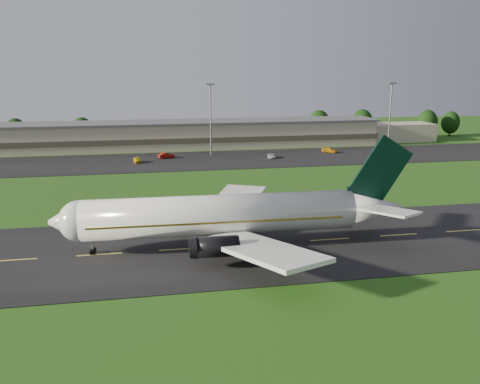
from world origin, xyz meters
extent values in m
plane|color=#1F4C13|center=(0.00, 0.00, 0.00)|extent=(360.00, 360.00, 0.00)
cube|color=black|center=(0.00, 0.00, 0.05)|extent=(220.00, 30.00, 0.10)
cube|color=black|center=(0.00, 72.00, 0.05)|extent=(260.00, 30.00, 0.10)
cylinder|color=white|center=(-5.36, 0.00, 4.80)|extent=(38.15, 6.76, 5.60)
sphere|color=white|center=(-24.35, 0.58, 4.80)|extent=(5.60, 5.60, 5.60)
cone|color=white|center=(-26.35, 0.64, 4.80)|extent=(4.16, 5.50, 5.38)
cone|color=white|center=(17.13, -0.69, 4.80)|extent=(9.16, 5.76, 5.49)
cube|color=brown|center=(-5.86, 0.02, 4.45)|extent=(35.16, 6.71, 0.28)
cube|color=black|center=(-24.95, 0.60, 5.35)|extent=(2.09, 3.06, 0.65)
cube|color=white|center=(-2.19, -11.10, 3.30)|extent=(13.66, 20.21, 2.20)
cube|color=white|center=(-1.52, 10.89, 3.30)|extent=(14.55, 20.13, 2.20)
cube|color=white|center=(16.98, -5.68, 5.70)|extent=(7.35, 9.39, 0.91)
cube|color=white|center=(17.29, 4.31, 5.70)|extent=(7.69, 9.37, 0.91)
cube|color=black|center=(15.63, -0.64, 6.60)|extent=(5.01, 0.70, 3.00)
cube|color=black|center=(18.13, -0.72, 10.30)|extent=(9.44, 0.74, 10.55)
cylinder|color=black|center=(-7.10, -7.95, 2.90)|extent=(5.68, 2.87, 2.70)
cylinder|color=black|center=(-6.61, 8.04, 2.90)|extent=(5.68, 2.87, 2.70)
cube|color=#C1B393|center=(0.00, 96.00, 4.00)|extent=(120.00, 15.00, 8.00)
cube|color=#4C4438|center=(0.00, 96.00, 3.20)|extent=(121.00, 15.40, 1.60)
cube|color=#595B60|center=(0.00, 96.00, 8.15)|extent=(122.00, 16.00, 0.50)
cube|color=#C1B393|center=(70.00, 98.00, 3.00)|extent=(28.00, 11.00, 6.00)
cylinder|color=gray|center=(5.00, 80.00, 10.00)|extent=(0.44, 0.44, 20.00)
cube|color=gray|center=(5.00, 80.00, 20.10)|extent=(2.40, 1.20, 0.50)
cylinder|color=gray|center=(60.00, 80.00, 10.00)|extent=(0.44, 0.44, 20.00)
cube|color=gray|center=(60.00, 80.00, 20.10)|extent=(2.40, 1.20, 0.50)
cylinder|color=black|center=(-52.83, 106.27, 1.47)|extent=(0.56, 0.56, 2.93)
ellipsoid|color=black|center=(-52.83, 106.27, 5.05)|extent=(6.84, 6.84, 8.55)
cylinder|color=black|center=(-32.80, 106.96, 1.45)|extent=(0.56, 0.56, 2.89)
ellipsoid|color=black|center=(-32.80, 106.96, 4.98)|extent=(6.75, 6.75, 8.43)
cylinder|color=black|center=(46.88, 106.31, 1.62)|extent=(0.56, 0.56, 3.23)
ellipsoid|color=black|center=(46.88, 106.31, 5.57)|extent=(7.55, 7.55, 9.43)
cylinder|color=black|center=(63.30, 107.21, 1.61)|extent=(0.56, 0.56, 3.22)
ellipsoid|color=black|center=(63.30, 107.21, 5.55)|extent=(7.52, 7.52, 9.40)
cylinder|color=black|center=(87.21, 104.74, 1.56)|extent=(0.56, 0.56, 3.11)
ellipsoid|color=black|center=(87.21, 104.74, 5.36)|extent=(7.26, 7.26, 9.07)
cylinder|color=black|center=(97.95, 107.01, 1.42)|extent=(0.56, 0.56, 2.83)
ellipsoid|color=black|center=(97.95, 107.01, 4.88)|extent=(6.61, 6.61, 8.26)
imported|color=gold|center=(-16.07, 71.41, 0.84)|extent=(2.28, 4.50, 1.47)
imported|color=maroon|center=(-8.04, 76.96, 0.86)|extent=(4.87, 3.12, 1.52)
imported|color=silver|center=(20.68, 71.38, 0.69)|extent=(2.79, 4.53, 1.17)
imported|color=orange|center=(40.10, 77.37, 0.79)|extent=(4.93, 4.49, 1.38)
camera|label=1|loc=(-16.71, -71.05, 24.99)|focal=40.00mm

